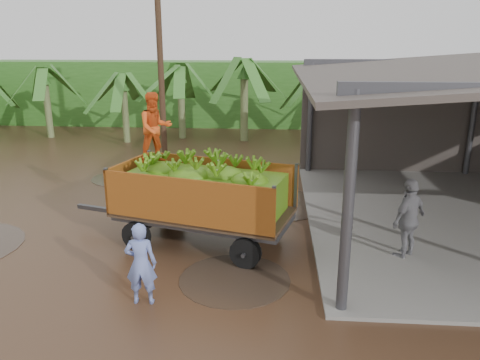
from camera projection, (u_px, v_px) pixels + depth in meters
name	position (u px, v px, depth m)	size (l,w,h in m)	color
ground	(121.00, 226.00, 12.41)	(100.00, 100.00, 0.00)	black
hedge_north	(172.00, 93.00, 27.33)	(22.00, 3.00, 3.60)	#2D661E
banana_trailer	(202.00, 193.00, 11.03)	(5.77, 3.03, 3.58)	#CA6C1C
man_blue	(141.00, 264.00, 8.58)	(0.58, 0.38, 1.60)	#6F81CA
man_grey	(409.00, 219.00, 10.31)	(1.10, 0.46, 1.88)	gray
utility_pole	(161.00, 69.00, 18.47)	(1.20, 0.24, 7.22)	#47301E
banana_plants	(45.00, 116.00, 18.75)	(24.06, 19.89, 4.11)	#2D661E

